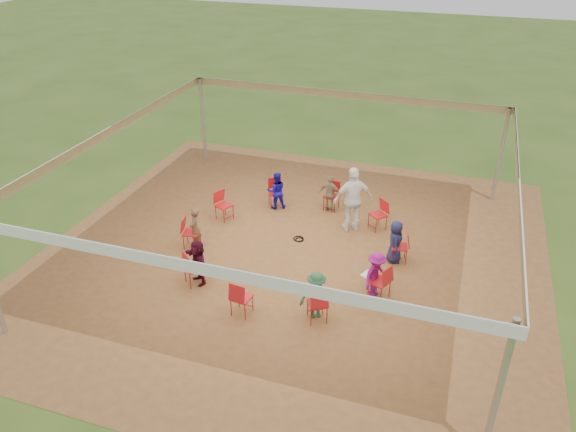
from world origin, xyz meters
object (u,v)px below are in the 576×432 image
(cable_coil, at_px, (299,239))
(chair_1, at_px, (399,247))
(chair_0, at_px, (380,282))
(laptop, at_px, (370,273))
(chair_2, at_px, (378,215))
(person_seated_3, at_px, (276,191))
(standing_person, at_px, (353,200))
(chair_4, at_px, (276,193))
(chair_6, at_px, (191,233))
(chair_8, at_px, (242,298))
(person_seated_0, at_px, (376,275))
(chair_9, at_px, (317,304))
(chair_7, at_px, (194,268))
(chair_3, at_px, (331,196))
(person_seated_4, at_px, (195,228))
(person_seated_1, at_px, (395,242))
(chair_5, at_px, (224,206))
(person_seated_5, at_px, (198,262))
(person_seated_6, at_px, (316,295))
(person_seated_2, at_px, (330,194))

(cable_coil, bearing_deg, chair_1, -4.06)
(chair_0, xyz_separation_m, laptop, (-0.25, 0.12, 0.12))
(chair_1, distance_m, chair_2, 1.71)
(chair_0, distance_m, chair_1, 1.71)
(person_seated_3, height_order, standing_person, standing_person)
(chair_4, height_order, chair_6, same)
(chair_8, height_order, person_seated_0, person_seated_0)
(chair_8, height_order, chair_9, same)
(person_seated_3, bearing_deg, chair_7, 53.08)
(person_seated_0, bearing_deg, chair_3, 53.08)
(chair_6, bearing_deg, person_seated_4, 90.00)
(chair_3, height_order, chair_8, same)
(person_seated_1, height_order, person_seated_3, same)
(laptop, bearing_deg, chair_9, 171.21)
(person_seated_0, relative_size, person_seated_3, 1.00)
(chair_4, bearing_deg, laptop, 107.02)
(chair_5, xyz_separation_m, cable_coil, (2.44, -0.42, -0.43))
(chair_7, bearing_deg, chair_9, 36.00)
(chair_2, distance_m, chair_3, 1.71)
(chair_2, relative_size, person_seated_5, 0.77)
(person_seated_3, bearing_deg, person_seated_5, 54.00)
(chair_1, bearing_deg, chair_8, 126.00)
(person_seated_3, bearing_deg, person_seated_6, 90.00)
(chair_0, bearing_deg, chair_4, 72.00)
(chair_2, relative_size, chair_4, 1.00)
(chair_8, height_order, person_seated_6, person_seated_6)
(cable_coil, bearing_deg, person_seated_3, 127.86)
(chair_7, distance_m, laptop, 4.26)
(chair_4, height_order, person_seated_4, person_seated_4)
(chair_2, xyz_separation_m, person_seated_1, (0.72, -1.52, 0.14))
(person_seated_1, bearing_deg, person_seated_0, 162.00)
(person_seated_1, distance_m, person_seated_6, 3.11)
(chair_5, height_order, person_seated_3, person_seated_3)
(person_seated_2, bearing_deg, laptop, 124.73)
(chair_5, xyz_separation_m, person_seated_0, (4.92, -2.27, 0.14))
(chair_1, xyz_separation_m, person_seated_1, (-0.12, -0.02, 0.14))
(chair_0, xyz_separation_m, chair_2, (-0.64, 3.19, 0.00))
(chair_0, relative_size, person_seated_2, 0.77)
(chair_3, height_order, person_seated_6, person_seated_6)
(chair_7, bearing_deg, chair_3, 108.00)
(person_seated_2, bearing_deg, cable_coil, 85.31)
(chair_0, distance_m, chair_4, 5.27)
(chair_3, distance_m, standing_person, 1.41)
(laptop, bearing_deg, chair_3, 51.81)
(chair_9, relative_size, person_seated_6, 0.77)
(person_seated_0, bearing_deg, chair_8, 145.75)
(chair_0, xyz_separation_m, chair_4, (-3.87, 3.58, 0.00))
(chair_2, xyz_separation_m, chair_6, (-4.60, -2.57, 0.00))
(chair_3, distance_m, person_seated_6, 5.16)
(chair_0, distance_m, person_seated_2, 4.39)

